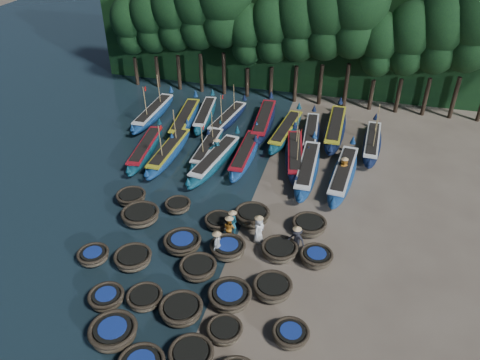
% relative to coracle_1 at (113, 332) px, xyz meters
% --- Properties ---
extents(ground, '(120.00, 120.00, 0.00)m').
position_rel_coracle_1_xyz_m(ground, '(3.54, 8.87, -0.49)').
color(ground, '#7B6B59').
rests_on(ground, ground).
extents(foliage_wall, '(40.00, 3.00, 10.00)m').
position_rel_coracle_1_xyz_m(foliage_wall, '(3.54, 32.37, 4.51)').
color(foliage_wall, black).
rests_on(foliage_wall, ground).
extents(coracle_1, '(2.31, 2.31, 0.84)m').
position_rel_coracle_1_xyz_m(coracle_1, '(0.00, 0.00, 0.00)').
color(coracle_1, brown).
rests_on(coracle_1, ground).
extents(coracle_3, '(2.29, 2.29, 0.73)m').
position_rel_coracle_1_xyz_m(coracle_3, '(3.85, -0.17, -0.07)').
color(coracle_3, brown).
rests_on(coracle_3, ground).
extents(coracle_5, '(2.02, 2.02, 0.72)m').
position_rel_coracle_1_xyz_m(coracle_5, '(-1.36, 1.86, -0.07)').
color(coracle_5, brown).
rests_on(coracle_5, ground).
extents(coracle_6, '(2.14, 2.14, 0.66)m').
position_rel_coracle_1_xyz_m(coracle_6, '(0.46, 2.37, -0.11)').
color(coracle_6, brown).
rests_on(coracle_6, ground).
extents(coracle_7, '(2.35, 2.35, 0.78)m').
position_rel_coracle_1_xyz_m(coracle_7, '(2.52, 2.08, -0.04)').
color(coracle_7, brown).
rests_on(coracle_7, ground).
extents(coracle_8, '(1.94, 1.94, 0.67)m').
position_rel_coracle_1_xyz_m(coracle_8, '(4.89, 1.48, -0.11)').
color(coracle_8, brown).
rests_on(coracle_8, ground).
extents(coracle_9, '(1.87, 1.87, 0.69)m').
position_rel_coracle_1_xyz_m(coracle_9, '(7.88, 2.05, -0.09)').
color(coracle_9, brown).
rests_on(coracle_9, ground).
extents(coracle_10, '(2.12, 2.12, 0.66)m').
position_rel_coracle_1_xyz_m(coracle_10, '(-3.59, 4.48, -0.11)').
color(coracle_10, brown).
rests_on(coracle_10, ground).
extents(coracle_11, '(2.23, 2.23, 0.74)m').
position_rel_coracle_1_xyz_m(coracle_11, '(-1.34, 4.81, -0.07)').
color(coracle_11, brown).
rests_on(coracle_11, ground).
extents(coracle_12, '(2.45, 2.45, 0.76)m').
position_rel_coracle_1_xyz_m(coracle_12, '(2.36, 5.00, -0.06)').
color(coracle_12, brown).
rests_on(coracle_12, ground).
extents(coracle_13, '(2.23, 2.23, 0.79)m').
position_rel_coracle_1_xyz_m(coracle_13, '(4.55, 3.52, -0.03)').
color(coracle_13, brown).
rests_on(coracle_13, ground).
extents(coracle_14, '(2.39, 2.39, 0.82)m').
position_rel_coracle_1_xyz_m(coracle_14, '(6.50, 4.60, -0.02)').
color(coracle_14, brown).
rests_on(coracle_14, ground).
extents(coracle_15, '(2.37, 2.37, 0.80)m').
position_rel_coracle_1_xyz_m(coracle_15, '(-2.58, 8.40, -0.03)').
color(coracle_15, brown).
rests_on(coracle_15, ground).
extents(coracle_16, '(2.20, 2.20, 0.75)m').
position_rel_coracle_1_xyz_m(coracle_16, '(0.82, 6.72, -0.05)').
color(coracle_16, brown).
rests_on(coracle_16, ground).
extents(coracle_17, '(2.34, 2.34, 0.76)m').
position_rel_coracle_1_xyz_m(coracle_17, '(3.46, 6.91, -0.05)').
color(coracle_17, brown).
rests_on(coracle_17, ground).
extents(coracle_18, '(2.30, 2.30, 0.72)m').
position_rel_coracle_1_xyz_m(coracle_18, '(6.29, 7.56, -0.08)').
color(coracle_18, brown).
rests_on(coracle_18, ground).
extents(coracle_19, '(2.12, 2.12, 0.70)m').
position_rel_coracle_1_xyz_m(coracle_19, '(8.36, 7.53, -0.08)').
color(coracle_19, brown).
rests_on(coracle_19, ground).
extents(coracle_20, '(1.96, 1.96, 0.68)m').
position_rel_coracle_1_xyz_m(coracle_20, '(-4.04, 10.12, -0.10)').
color(coracle_20, brown).
rests_on(coracle_20, ground).
extents(coracle_21, '(2.00, 2.00, 0.67)m').
position_rel_coracle_1_xyz_m(coracle_21, '(-0.75, 10.04, -0.10)').
color(coracle_21, brown).
rests_on(coracle_21, ground).
extents(coracle_22, '(1.79, 1.79, 0.66)m').
position_rel_coracle_1_xyz_m(coracle_22, '(2.25, 9.17, -0.11)').
color(coracle_22, brown).
rests_on(coracle_22, ground).
extents(coracle_23, '(2.28, 2.28, 0.85)m').
position_rel_coracle_1_xyz_m(coracle_23, '(4.10, 10.11, -0.00)').
color(coracle_23, brown).
rests_on(coracle_23, ground).
extents(coracle_24, '(2.34, 2.34, 0.78)m').
position_rel_coracle_1_xyz_m(coracle_24, '(7.61, 10.12, -0.04)').
color(coracle_24, brown).
rests_on(coracle_24, ground).
extents(long_boat_1, '(2.26, 7.83, 1.39)m').
position_rel_coracle_1_xyz_m(long_boat_1, '(-5.69, 16.02, 0.04)').
color(long_boat_1, '#0E3D50').
rests_on(long_boat_1, ground).
extents(long_boat_2, '(1.50, 8.23, 3.50)m').
position_rel_coracle_1_xyz_m(long_boat_2, '(-3.78, 16.06, 0.07)').
color(long_boat_2, navy).
rests_on(long_boat_2, ground).
extents(long_boat_3, '(1.33, 7.34, 3.12)m').
position_rel_coracle_1_xyz_m(long_boat_3, '(-1.17, 17.32, 0.01)').
color(long_boat_3, '#0E3D50').
rests_on(long_boat_3, ground).
extents(long_boat_4, '(2.72, 8.36, 1.49)m').
position_rel_coracle_1_xyz_m(long_boat_4, '(-0.08, 15.80, 0.08)').
color(long_boat_4, '#0E3D50').
rests_on(long_boat_4, ground).
extents(long_boat_5, '(1.49, 8.06, 1.42)m').
position_rel_coracle_1_xyz_m(long_boat_5, '(1.85, 17.20, 0.05)').
color(long_boat_5, navy).
rests_on(long_boat_5, ground).
extents(long_boat_6, '(2.82, 8.19, 3.53)m').
position_rel_coracle_1_xyz_m(long_boat_6, '(5.46, 17.92, 0.07)').
color(long_boat_6, '#0E1934').
rests_on(long_boat_6, ground).
extents(long_boat_7, '(1.64, 8.60, 1.51)m').
position_rel_coracle_1_xyz_m(long_boat_7, '(6.62, 16.29, 0.09)').
color(long_boat_7, navy).
rests_on(long_boat_7, ground).
extents(long_boat_8, '(2.24, 8.64, 1.53)m').
position_rel_coracle_1_xyz_m(long_boat_8, '(9.13, 16.20, 0.09)').
color(long_boat_8, navy).
rests_on(long_boat_8, ground).
extents(long_boat_9, '(1.55, 8.49, 3.61)m').
position_rel_coracle_1_xyz_m(long_boat_9, '(-7.65, 22.03, 0.08)').
color(long_boat_9, navy).
rests_on(long_boat_9, ground).
extents(long_boat_10, '(2.50, 8.66, 1.53)m').
position_rel_coracle_1_xyz_m(long_boat_10, '(-4.53, 21.47, 0.10)').
color(long_boat_10, navy).
rests_on(long_boat_10, ground).
extents(long_boat_11, '(2.35, 7.71, 1.37)m').
position_rel_coracle_1_xyz_m(long_boat_11, '(-3.22, 22.92, 0.03)').
color(long_boat_11, '#0E3D50').
rests_on(long_boat_11, ground).
extents(long_boat_12, '(2.45, 7.63, 3.28)m').
position_rel_coracle_1_xyz_m(long_boat_12, '(-1.08, 22.58, 0.03)').
color(long_boat_12, '#0E1934').
rests_on(long_boat_12, ground).
extents(long_boat_13, '(2.11, 8.86, 1.56)m').
position_rel_coracle_1_xyz_m(long_boat_13, '(2.01, 22.87, 0.11)').
color(long_boat_13, '#0E1934').
rests_on(long_boat_13, ground).
extents(long_boat_14, '(2.36, 8.23, 1.46)m').
position_rel_coracle_1_xyz_m(long_boat_14, '(4.11, 21.62, 0.07)').
color(long_boat_14, '#0E3D50').
rests_on(long_boat_14, ground).
extents(long_boat_15, '(1.83, 7.57, 1.34)m').
position_rel_coracle_1_xyz_m(long_boat_15, '(6.13, 21.93, 0.02)').
color(long_boat_15, '#0E1934').
rests_on(long_boat_15, ground).
extents(long_boat_16, '(1.61, 9.15, 1.61)m').
position_rel_coracle_1_xyz_m(long_boat_16, '(7.96, 23.01, 0.12)').
color(long_boat_16, '#0E1934').
rests_on(long_boat_16, ground).
extents(long_boat_17, '(1.63, 7.88, 3.35)m').
position_rel_coracle_1_xyz_m(long_boat_17, '(10.95, 21.41, 0.04)').
color(long_boat_17, '#0E1934').
rests_on(long_boat_17, ground).
extents(fisherman_0, '(0.74, 0.97, 1.99)m').
position_rel_coracle_1_xyz_m(fisherman_0, '(4.88, 8.45, 0.46)').
color(fisherman_0, silver).
rests_on(fisherman_0, ground).
extents(fisherman_1, '(0.72, 0.63, 1.87)m').
position_rel_coracle_1_xyz_m(fisherman_1, '(3.26, 8.67, 0.45)').
color(fisherman_1, '#1B5F74').
rests_on(fisherman_1, ground).
extents(fisherman_2, '(0.93, 0.86, 1.73)m').
position_rel_coracle_1_xyz_m(fisherman_2, '(3.17, 8.29, 0.34)').
color(fisherman_2, '#B46718').
rests_on(fisherman_2, ground).
extents(fisherman_3, '(1.27, 1.02, 1.92)m').
position_rel_coracle_1_xyz_m(fisherman_3, '(7.13, 8.13, 0.41)').
color(fisherman_3, black).
rests_on(fisherman_3, ground).
extents(fisherman_4, '(0.52, 0.99, 1.86)m').
position_rel_coracle_1_xyz_m(fisherman_4, '(2.93, 6.64, 0.41)').
color(fisherman_4, silver).
rests_on(fisherman_4, ground).
extents(fisherman_5, '(1.53, 0.97, 1.78)m').
position_rel_coracle_1_xyz_m(fisherman_5, '(-0.30, 16.97, 0.34)').
color(fisherman_5, '#1B5F74').
rests_on(fisherman_5, ground).
extents(fisherman_6, '(0.94, 0.95, 1.85)m').
position_rel_coracle_1_xyz_m(fisherman_6, '(9.10, 16.53, 0.40)').
color(fisherman_6, '#B46718').
rests_on(fisherman_6, ground).
extents(tree_0, '(3.68, 3.68, 8.68)m').
position_rel_coracle_1_xyz_m(tree_0, '(-12.46, 28.87, 5.48)').
color(tree_0, black).
rests_on(tree_0, ground).
extents(tree_1, '(4.09, 4.09, 9.65)m').
position_rel_coracle_1_xyz_m(tree_1, '(-10.16, 28.87, 6.16)').
color(tree_1, black).
rests_on(tree_1, ground).
extents(tree_2, '(4.51, 4.51, 10.63)m').
position_rel_coracle_1_xyz_m(tree_2, '(-7.86, 28.87, 6.83)').
color(tree_2, black).
rests_on(tree_2, ground).
extents(tree_3, '(4.92, 4.92, 11.60)m').
position_rel_coracle_1_xyz_m(tree_3, '(-5.56, 28.87, 7.51)').
color(tree_3, black).
rests_on(tree_3, ground).
extents(tree_4, '(5.34, 5.34, 12.58)m').
position_rel_coracle_1_xyz_m(tree_4, '(-3.26, 28.87, 8.18)').
color(tree_4, black).
rests_on(tree_4, ground).
extents(tree_5, '(3.68, 3.68, 8.68)m').
position_rel_coracle_1_xyz_m(tree_5, '(-0.96, 28.87, 5.48)').
color(tree_5, black).
rests_on(tree_5, ground).
extents(tree_6, '(4.09, 4.09, 9.65)m').
position_rel_coracle_1_xyz_m(tree_6, '(1.34, 28.87, 6.16)').
color(tree_6, black).
rests_on(tree_6, ground).
extents(tree_7, '(4.51, 4.51, 10.63)m').
position_rel_coracle_1_xyz_m(tree_7, '(3.64, 28.87, 6.83)').
color(tree_7, black).
rests_on(tree_7, ground).
extents(tree_8, '(4.92, 4.92, 11.60)m').
position_rel_coracle_1_xyz_m(tree_8, '(5.94, 28.87, 7.51)').
color(tree_8, black).
rests_on(tree_8, ground).
extents(tree_9, '(5.34, 5.34, 12.58)m').
position_rel_coracle_1_xyz_m(tree_9, '(8.24, 28.87, 8.18)').
color(tree_9, black).
rests_on(tree_9, ground).
extents(tree_10, '(3.68, 3.68, 8.68)m').
position_rel_coracle_1_xyz_m(tree_10, '(10.54, 28.87, 5.48)').
color(tree_10, black).
rests_on(tree_10, ground).
extents(tree_11, '(4.09, 4.09, 9.65)m').
position_rel_coracle_1_xyz_m(tree_11, '(12.84, 28.87, 6.16)').
color(tree_11, black).
rests_on(tree_11, ground).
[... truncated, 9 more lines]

